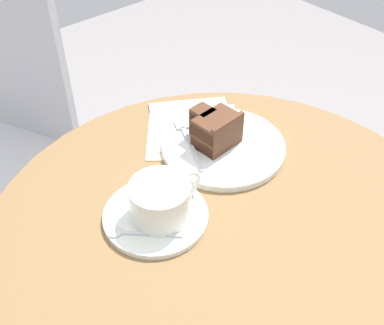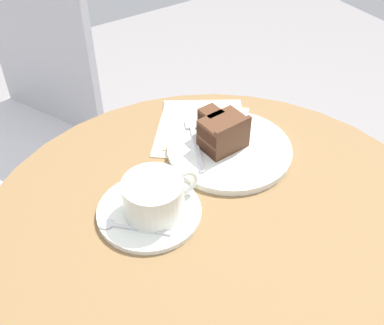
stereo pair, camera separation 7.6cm
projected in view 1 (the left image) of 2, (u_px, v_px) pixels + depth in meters
The scene contains 8 objects.
cafe_table at pixel (225, 281), 0.79m from camera, with size 0.74×0.74×0.75m.
saucer at pixel (156, 216), 0.72m from camera, with size 0.16×0.16×0.01m.
coffee_cup at pixel (161, 199), 0.70m from camera, with size 0.12×0.09×0.06m.
teaspoon at pixel (136, 233), 0.69m from camera, with size 0.08×0.08×0.00m.
cake_plate at pixel (223, 147), 0.84m from camera, with size 0.22×0.22×0.01m.
cake_slice at pixel (215, 130), 0.82m from camera, with size 0.08×0.08×0.06m.
fork at pixel (186, 135), 0.85m from camera, with size 0.08×0.15×0.00m.
napkin at pixel (193, 127), 0.89m from camera, with size 0.23×0.24×0.00m.
Camera 1 is at (-0.34, -0.31, 1.29)m, focal length 45.00 mm.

